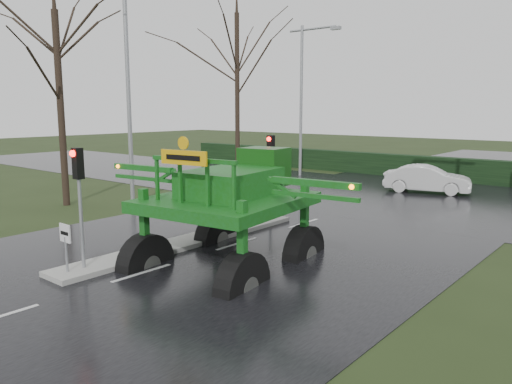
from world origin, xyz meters
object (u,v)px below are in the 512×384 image
Objects in this scene: traffic_signal_near at (79,182)px; street_light_left_far at (305,87)px; white_sedan at (426,193)px; traffic_signal_mid at (271,159)px; crop_sprayer at (149,188)px; keep_left_sign at (66,240)px; street_light_left_near at (132,77)px.

street_light_left_far is at bearing 108.17° from traffic_signal_near.
traffic_signal_mid is at bearing 153.12° from white_sedan.
keep_left_sign is at bearing -116.01° from crop_sprayer.
traffic_signal_near is 8.50m from traffic_signal_mid.
white_sedan is at bearing 83.61° from keep_left_sign.
keep_left_sign is 20.21m from white_sedan.
street_light_left_near is at bearing -167.79° from traffic_signal_mid.
keep_left_sign is 0.14× the size of street_light_left_near.
traffic_signal_near is 1.00× the size of traffic_signal_mid.
traffic_signal_near is (0.00, 0.49, 1.53)m from keep_left_sign.
crop_sprayer is at bearing -68.28° from street_light_left_far.
traffic_signal_near is 0.78× the size of white_sedan.
crop_sprayer is at bearing -34.39° from street_light_left_near.
traffic_signal_mid is 0.35× the size of street_light_left_far.
street_light_left_near reaches higher than traffic_signal_near.
street_light_left_far is 1.17× the size of crop_sprayer.
crop_sprayer is (7.67, -5.25, -3.71)m from street_light_left_near.
white_sedan is at bearing 83.45° from traffic_signal_near.
crop_sprayer reaches higher than traffic_signal_near.
street_light_left_near and street_light_left_far have the same top height.
traffic_signal_mid reaches higher than white_sedan.
traffic_signal_mid is 0.41× the size of crop_sprayer.
keep_left_sign is 11.32m from street_light_left_near.
traffic_signal_mid is 0.35× the size of street_light_left_near.
crop_sprayer is at bearing 66.31° from traffic_signal_near.
street_light_left_near is at bearing 128.54° from white_sedan.
crop_sprayer reaches higher than white_sedan.
traffic_signal_mid is 7.83m from street_light_left_near.
street_light_left_near is (-6.89, 7.50, 4.93)m from keep_left_sign.
street_light_left_far is at bearing 118.86° from traffic_signal_mid.
street_light_left_near is at bearing -90.00° from street_light_left_far.
keep_left_sign is at bearing -90.00° from traffic_signal_near.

